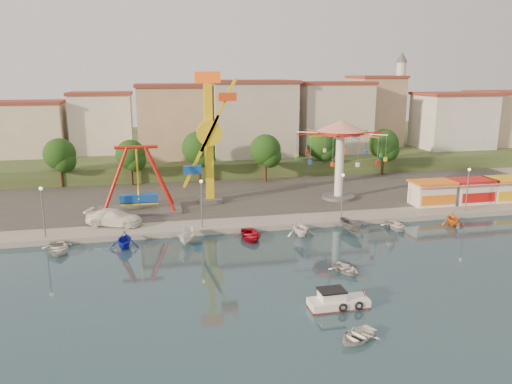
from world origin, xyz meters
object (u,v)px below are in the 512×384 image
object	(u,v)px
kamikaze_tower	(211,141)
pirate_ship_ride	(138,180)
rowboat_a	(346,269)
wave_swinger	(340,142)
cabin_motorboat	(337,302)
van	(114,218)

from	to	relation	value
kamikaze_tower	pirate_ship_ride	bearing A→B (deg)	-164.94
pirate_ship_ride	rowboat_a	distance (m)	28.52
rowboat_a	wave_swinger	bearing A→B (deg)	51.47
wave_swinger	cabin_motorboat	xyz separation A→B (m)	(-11.30, -28.92, -7.78)
cabin_motorboat	van	xyz separation A→B (m)	(-17.19, 22.68, 1.06)
kamikaze_tower	cabin_motorboat	distance (m)	32.11
rowboat_a	kamikaze_tower	bearing A→B (deg)	90.48
pirate_ship_ride	kamikaze_tower	size ratio (longest dim) A/B	0.61
pirate_ship_ride	van	bearing A→B (deg)	-115.76
pirate_ship_ride	wave_swinger	size ratio (longest dim) A/B	0.86
wave_swinger	van	bearing A→B (deg)	-167.65
wave_swinger	rowboat_a	size ratio (longest dim) A/B	3.73
wave_swinger	van	world-z (taller)	wave_swinger
pirate_ship_ride	cabin_motorboat	distance (m)	31.91
kamikaze_tower	rowboat_a	world-z (taller)	kamikaze_tower
cabin_motorboat	pirate_ship_ride	bearing A→B (deg)	116.41
wave_swinger	pirate_ship_ride	bearing A→B (deg)	-178.22
pirate_ship_ride	van	distance (m)	6.70
kamikaze_tower	cabin_motorboat	bearing A→B (deg)	-79.99
pirate_ship_ride	rowboat_a	bearing A→B (deg)	-50.98
wave_swinger	rowboat_a	world-z (taller)	wave_swinger
kamikaze_tower	van	distance (m)	15.86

